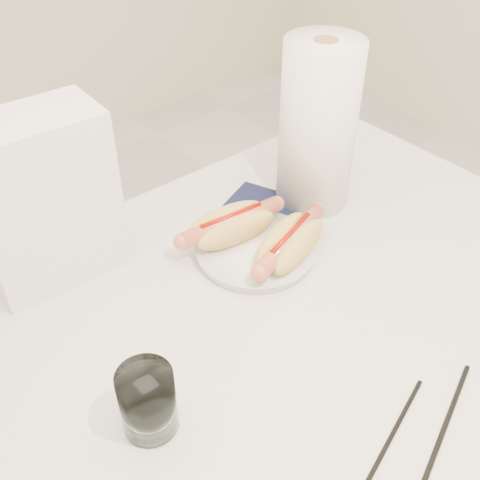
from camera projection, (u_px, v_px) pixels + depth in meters
table at (261, 350)px, 0.89m from camera, size 1.20×0.80×0.75m
plate at (255, 251)px, 0.97m from camera, size 0.26×0.26×0.02m
hotdog_left at (231, 226)px, 0.97m from camera, size 0.19×0.09×0.05m
hotdog_right at (290, 243)px, 0.93m from camera, size 0.19×0.12×0.05m
water_glass at (148, 401)px, 0.69m from camera, size 0.07×0.07×0.10m
chopstick_near at (392, 435)px, 0.71m from camera, size 0.18×0.06×0.01m
chopstick_far at (445, 426)px, 0.71m from camera, size 0.21×0.08×0.01m
napkin_box at (44, 200)px, 0.86m from camera, size 0.21×0.12×0.27m
navy_napkin at (261, 211)px, 1.06m from camera, size 0.18×0.18×0.01m
paper_towel_roll at (318, 126)px, 1.01m from camera, size 0.15×0.15×0.30m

